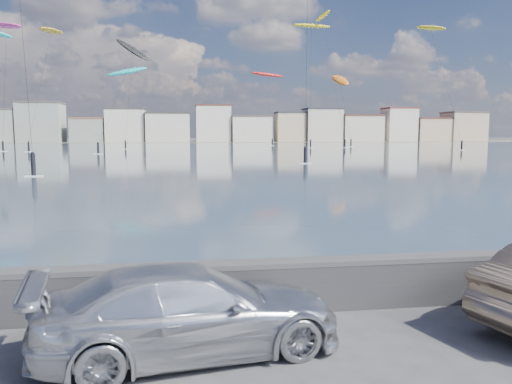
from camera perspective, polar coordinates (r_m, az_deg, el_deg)
bay_water at (r=98.06m, az=-8.02°, el=4.68°), size 500.00×177.00×0.00m
far_shore_strip at (r=206.53m, az=-8.21°, el=5.74°), size 500.00×60.00×0.00m
seawall at (r=9.65m, az=-4.85°, el=-10.60°), size 400.00×0.36×1.08m
far_buildings at (r=192.53m, az=-7.83°, el=7.46°), size 240.79×13.26×14.60m
car_silver at (r=8.11m, az=-7.52°, el=-13.21°), size 5.06×2.74×1.39m
kitesurfer_1 at (r=131.65m, az=7.68°, el=19.01°), size 5.05×15.07×33.48m
kitesurfer_2 at (r=140.89m, az=9.58°, el=12.43°), size 4.09×17.59×20.42m
kitesurfer_6 at (r=144.00m, az=1.30°, el=13.18°), size 10.28×8.89×20.75m
kitesurfer_8 at (r=97.08m, az=-14.62°, el=13.01°), size 8.40×13.47×16.09m
kitesurfer_9 at (r=124.17m, az=19.37°, el=17.13°), size 5.12×19.46×28.45m
kitesurfer_10 at (r=115.62m, az=-26.63°, el=16.50°), size 8.89×12.91×25.90m
kitesurfer_13 at (r=120.06m, az=-13.96°, el=15.34°), size 8.44×10.68×25.24m
kitesurfer_16 at (r=108.88m, az=-22.40°, el=16.45°), size 6.06×11.87×23.92m
kitesurfer_19 at (r=130.64m, az=6.34°, el=18.22°), size 9.83×14.71×30.96m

